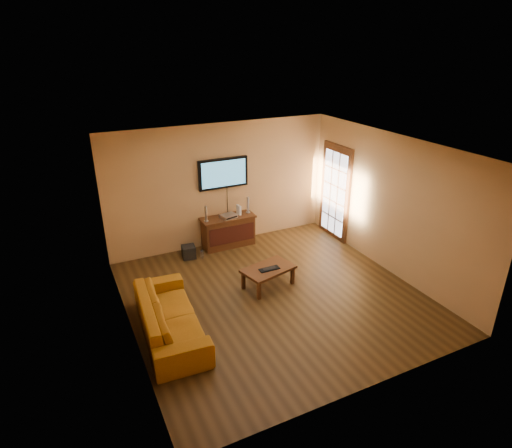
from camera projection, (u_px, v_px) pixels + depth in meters
ground_plane at (274, 296)px, 7.73m from camera, size 5.00×5.00×0.00m
room_walls at (259, 197)px, 7.57m from camera, size 5.00×5.00×5.00m
french_door at (335, 193)px, 9.70m from camera, size 0.07×1.02×2.22m
media_console at (228, 231)px, 9.48m from camera, size 1.20×0.46×0.69m
television at (223, 173)px, 9.12m from camera, size 1.11×0.08×0.66m
coffee_table at (268, 270)px, 7.90m from camera, size 1.05×0.78×0.39m
sofa at (169, 310)px, 6.61m from camera, size 0.76×2.16×0.83m
speaker_left at (206, 214)px, 9.05m from camera, size 0.10×0.10×0.35m
speaker_right at (248, 205)px, 9.51m from camera, size 0.10×0.10×0.37m
av_receiver at (229, 216)px, 9.28m from camera, size 0.39×0.32×0.08m
game_console at (239, 210)px, 9.43m from camera, size 0.06×0.16×0.21m
subwoofer at (189, 252)px, 9.03m from camera, size 0.30×0.30×0.27m
bottle at (202, 254)px, 9.02m from camera, size 0.07×0.07×0.20m
keyboard at (269, 269)px, 7.83m from camera, size 0.39×0.15×0.02m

